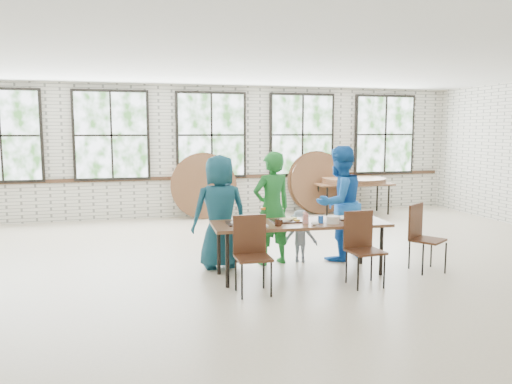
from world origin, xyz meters
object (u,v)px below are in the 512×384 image
Objects in this scene: dining_table at (300,226)px; chair_near_right at (362,242)px; chair_near_left at (251,247)px; storage_table at (353,185)px.

dining_table is 0.87m from chair_near_right.
dining_table is at bearing 33.27° from chair_near_left.
chair_near_left is at bearing -124.09° from storage_table.
chair_near_left is at bearing 173.37° from chair_near_right.
chair_near_right is (0.64, -0.58, -0.13)m from dining_table.
dining_table is 2.57× the size of chair_near_left.
dining_table and storage_table have the same top height.
chair_near_right is at bearing -1.41° from chair_near_left.
chair_near_right is at bearing -111.48° from storage_table.
storage_table is at bearing 53.51° from chair_near_left.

